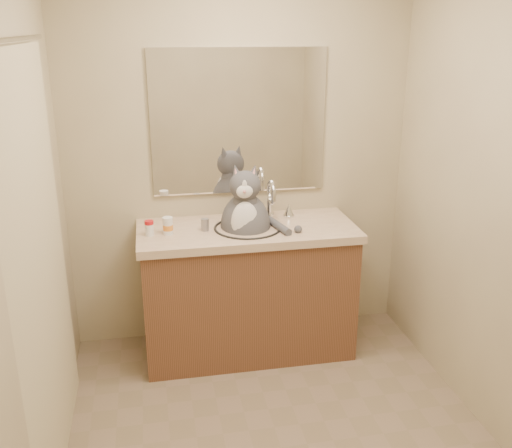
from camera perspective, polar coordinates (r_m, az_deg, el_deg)
The scene contains 8 objects.
room at distance 2.49m, azimuth 2.91°, elevation 0.01°, with size 2.22×2.52×2.42m.
vanity at distance 3.66m, azimuth -0.85°, elevation -6.33°, with size 1.34×0.59×1.12m.
mirror at distance 3.61m, azimuth -1.70°, elevation 10.13°, with size 1.10×0.02×0.90m, color white.
shower_curtain at distance 2.63m, azimuth -20.63°, elevation -4.19°, with size 0.02×1.30×1.93m.
cat at distance 3.49m, azimuth -1.03°, elevation 0.27°, with size 0.43×0.42×0.61m.
pill_bottle_redcap at distance 3.40m, azimuth -10.62°, elevation -0.40°, with size 0.06×0.06×0.09m.
pill_bottle_orange at distance 3.41m, azimuth -8.80°, elevation -0.20°, with size 0.08×0.08×0.10m.
grey_canister at distance 3.44m, azimuth -5.12°, elevation -0.07°, with size 0.06×0.06×0.07m.
Camera 1 is at (-0.57, -2.29, 2.02)m, focal length 40.00 mm.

